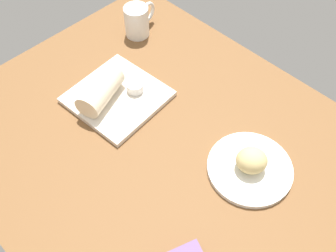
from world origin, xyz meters
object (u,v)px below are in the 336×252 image
coffee_mug (138,20)px  sauce_cup (135,87)px  round_plate (250,168)px  square_plate (117,97)px  scone_pastry (252,160)px  breakfast_wrap (100,91)px

coffee_mug → sauce_cup: bearing=135.8°
coffee_mug → round_plate: bearing=164.9°
square_plate → sauce_cup: sauce_cup is taller
round_plate → coffee_mug: bearing=-15.1°
square_plate → sauce_cup: size_ratio=5.06×
sauce_cup → round_plate: bearing=-175.4°
square_plate → coffee_mug: bearing=-54.2°
scone_pastry → coffee_mug: coffee_mug is taller
square_plate → coffee_mug: size_ratio=1.83×
scone_pastry → square_plate: bearing=10.8°
scone_pastry → breakfast_wrap: breakfast_wrap is taller
round_plate → sauce_cup: size_ratio=4.48×
square_plate → coffee_mug: coffee_mug is taller
round_plate → scone_pastry: (0.11, 0.16, 3.85)cm
sauce_cup → breakfast_wrap: breakfast_wrap is taller
scone_pastry → breakfast_wrap: size_ratio=0.52×
sauce_cup → coffee_mug: 27.38cm
round_plate → sauce_cup: 39.49cm
sauce_cup → coffee_mug: size_ratio=0.36×
square_plate → coffee_mug: (17.26, -23.97, 4.41)cm
square_plate → round_plate: bearing=-169.0°
scone_pastry → coffee_mug: (58.77, -16.05, 0.66)cm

